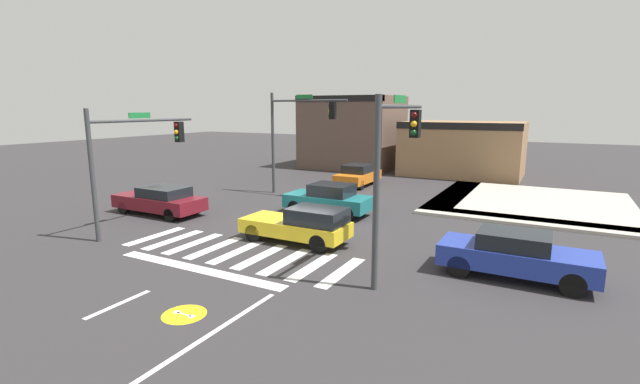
{
  "coord_description": "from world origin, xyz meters",
  "views": [
    {
      "loc": [
        10.08,
        -16.66,
        5.21
      ],
      "look_at": [
        1.29,
        -0.44,
        1.69
      ],
      "focal_mm": 24.7,
      "sensor_mm": 36.0,
      "label": 1
    }
  ],
  "objects_px": {
    "car_maroon": "(160,200)",
    "car_orange": "(358,175)",
    "traffic_signal_northwest": "(297,125)",
    "traffic_signal_southwest": "(136,147)",
    "traffic_signal_southeast": "(396,152)",
    "car_yellow": "(301,224)",
    "car_teal": "(329,199)",
    "car_blue": "(516,255)"
  },
  "relations": [
    {
      "from": "car_maroon",
      "to": "car_orange",
      "type": "height_order",
      "value": "car_orange"
    },
    {
      "from": "traffic_signal_northwest",
      "to": "traffic_signal_southwest",
      "type": "bearing_deg",
      "value": -101.95
    },
    {
      "from": "traffic_signal_southeast",
      "to": "car_orange",
      "type": "relative_size",
      "value": 1.36
    },
    {
      "from": "traffic_signal_southwest",
      "to": "traffic_signal_southeast",
      "type": "distance_m",
      "value": 11.4
    },
    {
      "from": "car_yellow",
      "to": "traffic_signal_southwest",
      "type": "bearing_deg",
      "value": 12.13
    },
    {
      "from": "traffic_signal_southwest",
      "to": "car_yellow",
      "type": "distance_m",
      "value": 7.9
    },
    {
      "from": "car_teal",
      "to": "traffic_signal_southwest",
      "type": "bearing_deg",
      "value": -133.75
    },
    {
      "from": "car_maroon",
      "to": "car_blue",
      "type": "bearing_deg",
      "value": 177.51
    },
    {
      "from": "car_yellow",
      "to": "car_orange",
      "type": "xyz_separation_m",
      "value": [
        -3.27,
        12.97,
        -0.01
      ]
    },
    {
      "from": "traffic_signal_northwest",
      "to": "car_maroon",
      "type": "distance_m",
      "value": 8.95
    },
    {
      "from": "traffic_signal_southwest",
      "to": "car_blue",
      "type": "bearing_deg",
      "value": -83.91
    },
    {
      "from": "car_blue",
      "to": "car_teal",
      "type": "bearing_deg",
      "value": -27.65
    },
    {
      "from": "traffic_signal_southeast",
      "to": "car_yellow",
      "type": "distance_m",
      "value": 5.38
    },
    {
      "from": "car_yellow",
      "to": "car_orange",
      "type": "relative_size",
      "value": 1.04
    },
    {
      "from": "car_maroon",
      "to": "car_orange",
      "type": "distance_m",
      "value": 13.34
    },
    {
      "from": "traffic_signal_southeast",
      "to": "car_maroon",
      "type": "relative_size",
      "value": 1.17
    },
    {
      "from": "traffic_signal_southeast",
      "to": "car_orange",
      "type": "height_order",
      "value": "traffic_signal_southeast"
    },
    {
      "from": "traffic_signal_southwest",
      "to": "car_maroon",
      "type": "xyz_separation_m",
      "value": [
        -1.41,
        2.3,
        -2.86
      ]
    },
    {
      "from": "traffic_signal_northwest",
      "to": "car_orange",
      "type": "relative_size",
      "value": 1.49
    },
    {
      "from": "traffic_signal_northwest",
      "to": "traffic_signal_southeast",
      "type": "distance_m",
      "value": 13.33
    },
    {
      "from": "car_teal",
      "to": "car_yellow",
      "type": "distance_m",
      "value": 4.86
    },
    {
      "from": "car_maroon",
      "to": "car_yellow",
      "type": "relative_size",
      "value": 1.11
    },
    {
      "from": "traffic_signal_southeast",
      "to": "car_maroon",
      "type": "height_order",
      "value": "traffic_signal_southeast"
    },
    {
      "from": "car_teal",
      "to": "car_maroon",
      "type": "height_order",
      "value": "car_teal"
    },
    {
      "from": "car_teal",
      "to": "car_orange",
      "type": "xyz_separation_m",
      "value": [
        -2.05,
        8.26,
        -0.05
      ]
    },
    {
      "from": "car_teal",
      "to": "car_orange",
      "type": "bearing_deg",
      "value": 103.96
    },
    {
      "from": "traffic_signal_southeast",
      "to": "car_teal",
      "type": "relative_size",
      "value": 1.32
    },
    {
      "from": "car_teal",
      "to": "car_orange",
      "type": "distance_m",
      "value": 8.51
    },
    {
      "from": "traffic_signal_southeast",
      "to": "car_blue",
      "type": "relative_size",
      "value": 1.23
    },
    {
      "from": "car_maroon",
      "to": "car_yellow",
      "type": "distance_m",
      "value": 8.65
    },
    {
      "from": "traffic_signal_northwest",
      "to": "traffic_signal_southeast",
      "type": "height_order",
      "value": "traffic_signal_northwest"
    },
    {
      "from": "car_teal",
      "to": "car_yellow",
      "type": "xyz_separation_m",
      "value": [
        1.22,
        -4.71,
        -0.03
      ]
    },
    {
      "from": "traffic_signal_southwest",
      "to": "car_teal",
      "type": "height_order",
      "value": "traffic_signal_southwest"
    },
    {
      "from": "traffic_signal_southeast",
      "to": "car_maroon",
      "type": "distance_m",
      "value": 13.34
    },
    {
      "from": "traffic_signal_southeast",
      "to": "car_maroon",
      "type": "bearing_deg",
      "value": 80.88
    },
    {
      "from": "traffic_signal_southwest",
      "to": "car_maroon",
      "type": "bearing_deg",
      "value": 31.49
    },
    {
      "from": "traffic_signal_southeast",
      "to": "car_yellow",
      "type": "bearing_deg",
      "value": 72.64
    },
    {
      "from": "car_teal",
      "to": "traffic_signal_southeast",
      "type": "bearing_deg",
      "value": -48.11
    },
    {
      "from": "traffic_signal_southeast",
      "to": "car_orange",
      "type": "xyz_separation_m",
      "value": [
        -7.45,
        14.28,
        -3.15
      ]
    },
    {
      "from": "car_blue",
      "to": "car_orange",
      "type": "bearing_deg",
      "value": -49.7
    },
    {
      "from": "traffic_signal_southwest",
      "to": "car_yellow",
      "type": "relative_size",
      "value": 1.27
    },
    {
      "from": "traffic_signal_northwest",
      "to": "car_maroon",
      "type": "xyz_separation_m",
      "value": [
        -3.48,
        -7.47,
        -3.49
      ]
    }
  ]
}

